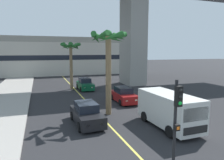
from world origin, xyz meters
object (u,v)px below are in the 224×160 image
(palm_tree_mid_median, at_px, (71,52))
(palm_tree_near_median, at_px, (108,50))
(car_queue_second, at_px, (124,95))
(car_queue_third, at_px, (85,84))
(car_queue_front, at_px, (87,114))
(delivery_van, at_px, (169,109))
(traffic_light_median_near, at_px, (176,119))

(palm_tree_mid_median, bearing_deg, palm_tree_near_median, -84.46)
(car_queue_second, height_order, palm_tree_near_median, palm_tree_near_median)
(car_queue_third, relative_size, palm_tree_near_median, 0.60)
(car_queue_front, height_order, delivery_van, delivery_van)
(palm_tree_near_median, relative_size, palm_tree_mid_median, 1.07)
(palm_tree_near_median, xyz_separation_m, palm_tree_mid_median, (-1.21, 12.46, -0.17))
(car_queue_third, distance_m, palm_tree_mid_median, 4.81)
(car_queue_front, xyz_separation_m, delivery_van, (5.19, -2.51, 0.57))
(car_queue_third, height_order, palm_tree_mid_median, palm_tree_mid_median)
(delivery_van, xyz_separation_m, traffic_light_median_near, (-3.50, -5.49, 1.43))
(car_queue_front, distance_m, delivery_van, 5.80)
(car_queue_second, relative_size, traffic_light_median_near, 0.99)
(car_queue_third, height_order, traffic_light_median_near, traffic_light_median_near)
(palm_tree_mid_median, bearing_deg, delivery_van, -76.03)
(car_queue_front, relative_size, palm_tree_near_median, 0.60)
(traffic_light_median_near, bearing_deg, car_queue_third, 87.26)
(traffic_light_median_near, relative_size, palm_tree_near_median, 0.61)
(delivery_van, relative_size, palm_tree_near_median, 0.77)
(car_queue_second, bearing_deg, traffic_light_median_near, -104.23)
(palm_tree_near_median, distance_m, palm_tree_mid_median, 12.52)
(car_queue_front, bearing_deg, palm_tree_mid_median, 85.83)
(delivery_van, height_order, traffic_light_median_near, traffic_light_median_near)
(traffic_light_median_near, bearing_deg, delivery_van, 57.45)
(car_queue_third, xyz_separation_m, palm_tree_near_median, (-0.46, -11.54, 4.59))
(delivery_van, relative_size, traffic_light_median_near, 1.26)
(palm_tree_mid_median, bearing_deg, car_queue_second, -66.36)
(car_queue_front, xyz_separation_m, traffic_light_median_near, (1.69, -8.00, 1.99))
(car_queue_front, bearing_deg, palm_tree_near_median, 37.54)
(delivery_van, bearing_deg, palm_tree_near_median, 124.80)
(car_queue_third, bearing_deg, palm_tree_mid_median, 151.20)
(traffic_light_median_near, height_order, palm_tree_mid_median, palm_tree_mid_median)
(car_queue_third, bearing_deg, palm_tree_near_median, -92.29)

